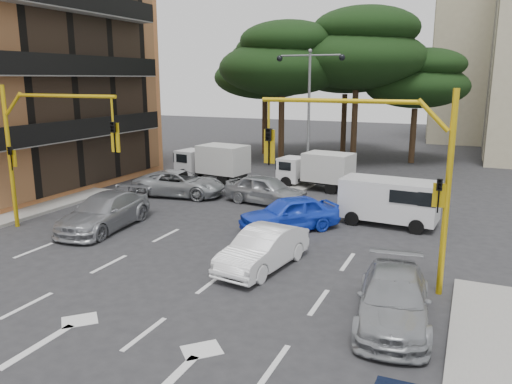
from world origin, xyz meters
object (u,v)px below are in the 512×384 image
at_px(car_white_hatch, 263,249).
at_px(car_silver_parked, 393,299).
at_px(car_silver_cross_a, 180,183).
at_px(box_truck_a, 212,163).
at_px(signal_mast_right, 385,161).
at_px(car_silver_cross_b, 266,189).
at_px(signal_mast_left, 40,139).
at_px(van_white, 389,202).
at_px(car_blue_compact, 289,213).
at_px(box_truck_b, 316,171).
at_px(street_lamp_center, 309,92).
at_px(car_silver_wagon, 104,212).

distance_m(car_white_hatch, car_silver_parked, 5.09).
relative_size(car_silver_cross_a, box_truck_a, 1.06).
bearing_deg(signal_mast_right, box_truck_a, 135.78).
bearing_deg(box_truck_a, car_silver_cross_a, -167.90).
height_order(car_silver_cross_a, car_silver_parked, car_silver_cross_a).
xyz_separation_m(car_silver_cross_a, car_silver_cross_b, (4.96, 0.25, 0.05)).
relative_size(signal_mast_left, van_white, 1.47).
bearing_deg(van_white, car_blue_compact, -51.36).
bearing_deg(signal_mast_right, car_white_hatch, -177.16).
xyz_separation_m(car_white_hatch, van_white, (3.04, 6.92, 0.34)).
bearing_deg(car_silver_parked, car_silver_cross_b, 120.04).
height_order(car_blue_compact, van_white, van_white).
bearing_deg(signal_mast_left, box_truck_b, 57.83).
bearing_deg(car_white_hatch, street_lamp_center, 110.35).
distance_m(signal_mast_right, car_blue_compact, 6.90).
height_order(car_white_hatch, car_blue_compact, car_blue_compact).
bearing_deg(signal_mast_left, car_silver_cross_a, 78.57).
bearing_deg(street_lamp_center, signal_mast_right, -64.09).
xyz_separation_m(car_blue_compact, car_silver_wagon, (-7.27, -2.90, 0.01)).
relative_size(car_blue_compact, box_truck_a, 0.91).
xyz_separation_m(car_white_hatch, box_truck_b, (-2.00, 12.60, 0.39)).
bearing_deg(car_silver_cross_a, car_blue_compact, -123.32).
xyz_separation_m(signal_mast_right, car_silver_wagon, (-11.73, 1.32, -3.15)).
bearing_deg(car_silver_cross_b, car_blue_compact, -135.63).
height_order(signal_mast_left, car_silver_parked, signal_mast_left).
bearing_deg(car_silver_wagon, car_blue_compact, 16.56).
bearing_deg(box_truck_a, car_silver_cross_b, -119.19).
bearing_deg(box_truck_b, box_truck_a, 101.32).
distance_m(car_blue_compact, box_truck_a, 11.09).
bearing_deg(street_lamp_center, car_silver_cross_b, -92.64).
xyz_separation_m(signal_mast_left, car_silver_cross_b, (6.53, 8.01, -3.14)).
height_order(car_silver_wagon, box_truck_b, box_truck_b).
bearing_deg(box_truck_a, car_silver_parked, -129.51).
distance_m(van_white, box_truck_b, 7.59).
distance_m(car_silver_parked, van_white, 9.24).
xyz_separation_m(car_white_hatch, car_silver_cross_b, (-3.28, 8.20, 0.06)).
distance_m(signal_mast_right, signal_mast_left, 13.61).
relative_size(car_white_hatch, van_white, 1.01).
bearing_deg(car_white_hatch, signal_mast_right, 11.25).
height_order(street_lamp_center, car_silver_wagon, street_lamp_center).
xyz_separation_m(car_blue_compact, car_silver_parked, (5.26, -6.58, -0.08)).
height_order(car_silver_wagon, car_silver_parked, car_silver_wagon).
bearing_deg(street_lamp_center, van_white, -50.30).
distance_m(car_blue_compact, box_truck_b, 8.31).
relative_size(street_lamp_center, van_white, 1.91).
height_order(car_silver_cross_a, car_silver_cross_b, car_silver_cross_b).
bearing_deg(car_silver_wagon, van_white, 21.10).
xyz_separation_m(signal_mast_left, car_silver_parked, (14.40, -2.36, -3.23)).
height_order(car_silver_cross_b, car_silver_parked, car_silver_cross_b).
xyz_separation_m(car_silver_parked, van_white, (-1.56, 9.10, 0.37)).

